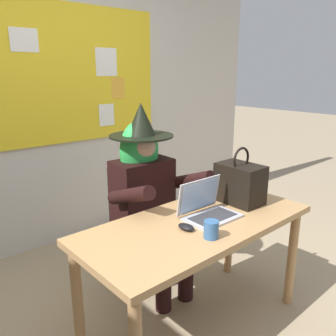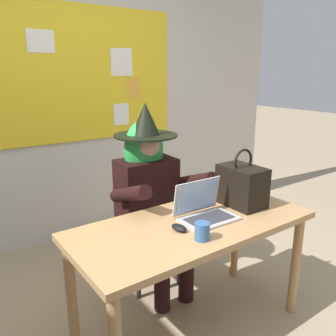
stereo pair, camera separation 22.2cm
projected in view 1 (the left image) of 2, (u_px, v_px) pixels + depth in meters
name	position (u px, v px, depth m)	size (l,w,h in m)	color
wall_back_bulletin	(36.00, 84.00, 2.95)	(5.33, 1.91, 2.94)	beige
desk_main	(197.00, 236.00, 2.07)	(1.45, 0.68, 0.74)	tan
chair_at_desk	(139.00, 217.00, 2.66)	(0.46, 0.46, 0.90)	black
person_costumed	(147.00, 187.00, 2.49)	(0.61, 0.70, 1.38)	black
laptop	(207.00, 209.00, 2.09)	(0.34, 0.25, 0.22)	#B7B7BC
computer_mouse	(186.00, 227.00, 1.92)	(0.06, 0.10, 0.03)	black
handbag	(240.00, 183.00, 2.30)	(0.20, 0.30, 0.38)	black
coffee_mug	(211.00, 229.00, 1.83)	(0.08, 0.08, 0.10)	#336099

